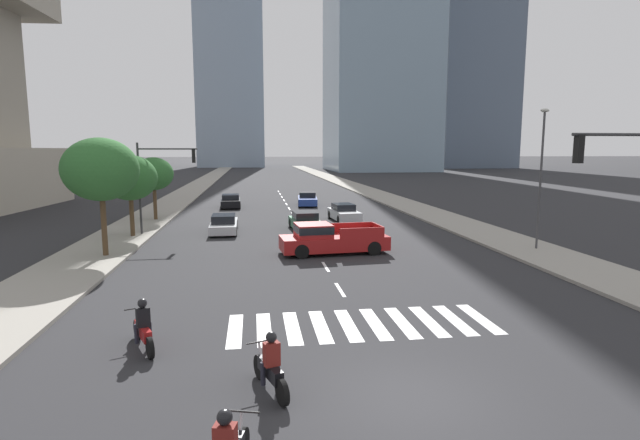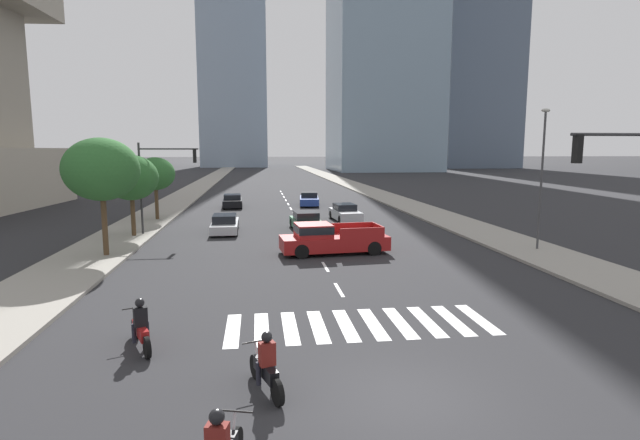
{
  "view_description": "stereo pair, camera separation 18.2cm",
  "coord_description": "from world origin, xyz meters",
  "px_view_note": "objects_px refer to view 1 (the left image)",
  "views": [
    {
      "loc": [
        -3.4,
        -10.08,
        5.6
      ],
      "look_at": [
        0.0,
        14.84,
        2.0
      ],
      "focal_mm": 27.56,
      "sensor_mm": 36.0,
      "label": 1
    },
    {
      "loc": [
        -3.22,
        -10.11,
        5.6
      ],
      "look_at": [
        0.0,
        14.84,
        2.0
      ],
      "focal_mm": 27.56,
      "sensor_mm": 36.0,
      "label": 2
    }
  ],
  "objects_px": {
    "sedan_black_1": "(231,201)",
    "sedan_blue_4": "(307,199)",
    "sedan_silver_3": "(224,224)",
    "street_tree_nearest": "(100,170)",
    "pickup_truck": "(329,239)",
    "sedan_silver_2": "(344,213)",
    "traffic_signal_far": "(161,172)",
    "street_tree_third": "(154,174)",
    "motorcycle_lead": "(270,368)",
    "motorcycle_trailing": "(143,329)",
    "street_lamp_east": "(541,169)",
    "street_tree_second": "(130,178)",
    "sedan_green_0": "(305,222)"
  },
  "relations": [
    {
      "from": "sedan_green_0",
      "to": "sedan_silver_3",
      "type": "height_order",
      "value": "sedan_green_0"
    },
    {
      "from": "pickup_truck",
      "to": "sedan_silver_3",
      "type": "xyz_separation_m",
      "value": [
        -6.05,
        7.78,
        -0.24
      ]
    },
    {
      "from": "sedan_green_0",
      "to": "sedan_silver_3",
      "type": "distance_m",
      "value": 5.62
    },
    {
      "from": "motorcycle_trailing",
      "to": "sedan_silver_3",
      "type": "height_order",
      "value": "motorcycle_trailing"
    },
    {
      "from": "sedan_silver_3",
      "to": "street_tree_nearest",
      "type": "height_order",
      "value": "street_tree_nearest"
    },
    {
      "from": "pickup_truck",
      "to": "sedan_silver_2",
      "type": "xyz_separation_m",
      "value": [
        3.11,
        12.24,
        -0.2
      ]
    },
    {
      "from": "sedan_black_1",
      "to": "motorcycle_trailing",
      "type": "bearing_deg",
      "value": 176.22
    },
    {
      "from": "motorcycle_trailing",
      "to": "street_lamp_east",
      "type": "xyz_separation_m",
      "value": [
        18.78,
        11.18,
        3.99
      ]
    },
    {
      "from": "motorcycle_trailing",
      "to": "sedan_black_1",
      "type": "bearing_deg",
      "value": -25.34
    },
    {
      "from": "street_lamp_east",
      "to": "pickup_truck",
      "type": "bearing_deg",
      "value": 175.66
    },
    {
      "from": "motorcycle_lead",
      "to": "motorcycle_trailing",
      "type": "height_order",
      "value": "same"
    },
    {
      "from": "motorcycle_lead",
      "to": "street_tree_nearest",
      "type": "height_order",
      "value": "street_tree_nearest"
    },
    {
      "from": "sedan_green_0",
      "to": "street_tree_third",
      "type": "relative_size",
      "value": 0.93
    },
    {
      "from": "sedan_blue_4",
      "to": "street_tree_third",
      "type": "relative_size",
      "value": 1.01
    },
    {
      "from": "traffic_signal_far",
      "to": "street_tree_second",
      "type": "xyz_separation_m",
      "value": [
        -1.77,
        -0.69,
        -0.32
      ]
    },
    {
      "from": "sedan_silver_2",
      "to": "street_tree_third",
      "type": "distance_m",
      "value": 15.27
    },
    {
      "from": "sedan_green_0",
      "to": "sedan_silver_2",
      "type": "relative_size",
      "value": 1.01
    },
    {
      "from": "motorcycle_trailing",
      "to": "street_tree_third",
      "type": "xyz_separation_m",
      "value": [
        -4.55,
        26.11,
        3.15
      ]
    },
    {
      "from": "motorcycle_trailing",
      "to": "sedan_blue_4",
      "type": "bearing_deg",
      "value": -37.38
    },
    {
      "from": "sedan_blue_4",
      "to": "traffic_signal_far",
      "type": "height_order",
      "value": "traffic_signal_far"
    },
    {
      "from": "motorcycle_trailing",
      "to": "street_tree_third",
      "type": "bearing_deg",
      "value": -13.9
    },
    {
      "from": "sedan_silver_2",
      "to": "traffic_signal_far",
      "type": "height_order",
      "value": "traffic_signal_far"
    },
    {
      "from": "sedan_silver_3",
      "to": "street_lamp_east",
      "type": "distance_m",
      "value": 20.06
    },
    {
      "from": "sedan_black_1",
      "to": "sedan_silver_2",
      "type": "height_order",
      "value": "sedan_silver_2"
    },
    {
      "from": "motorcycle_lead",
      "to": "street_tree_second",
      "type": "bearing_deg",
      "value": 1.42
    },
    {
      "from": "pickup_truck",
      "to": "street_tree_third",
      "type": "distance_m",
      "value": 18.54
    },
    {
      "from": "sedan_black_1",
      "to": "sedan_blue_4",
      "type": "distance_m",
      "value": 7.72
    },
    {
      "from": "motorcycle_lead",
      "to": "motorcycle_trailing",
      "type": "relative_size",
      "value": 0.95
    },
    {
      "from": "sedan_black_1",
      "to": "sedan_silver_3",
      "type": "xyz_separation_m",
      "value": [
        0.19,
        -14.91,
        -0.03
      ]
    },
    {
      "from": "sedan_silver_3",
      "to": "sedan_silver_2",
      "type": "bearing_deg",
      "value": -64.65
    },
    {
      "from": "sedan_black_1",
      "to": "traffic_signal_far",
      "type": "xyz_separation_m",
      "value": [
        -3.73,
        -15.55,
        3.56
      ]
    },
    {
      "from": "street_tree_third",
      "to": "sedan_silver_2",
      "type": "bearing_deg",
      "value": -6.94
    },
    {
      "from": "motorcycle_lead",
      "to": "sedan_silver_3",
      "type": "xyz_separation_m",
      "value": [
        -2.35,
        22.84,
        -0.01
      ]
    },
    {
      "from": "motorcycle_trailing",
      "to": "traffic_signal_far",
      "type": "relative_size",
      "value": 0.35
    },
    {
      "from": "motorcycle_lead",
      "to": "pickup_truck",
      "type": "height_order",
      "value": "pickup_truck"
    },
    {
      "from": "motorcycle_trailing",
      "to": "street_tree_second",
      "type": "height_order",
      "value": "street_tree_second"
    },
    {
      "from": "sedan_silver_3",
      "to": "traffic_signal_far",
      "type": "distance_m",
      "value": 5.36
    },
    {
      "from": "motorcycle_trailing",
      "to": "sedan_green_0",
      "type": "bearing_deg",
      "value": -42.45
    },
    {
      "from": "motorcycle_trailing",
      "to": "pickup_truck",
      "type": "distance_m",
      "value": 14.04
    },
    {
      "from": "motorcycle_trailing",
      "to": "sedan_silver_3",
      "type": "distance_m",
      "value": 19.87
    },
    {
      "from": "sedan_silver_3",
      "to": "street_lamp_east",
      "type": "xyz_separation_m",
      "value": [
        17.64,
        -8.66,
        4.0
      ]
    },
    {
      "from": "pickup_truck",
      "to": "street_lamp_east",
      "type": "bearing_deg",
      "value": 170.72
    },
    {
      "from": "motorcycle_lead",
      "to": "street_tree_third",
      "type": "height_order",
      "value": "street_tree_third"
    },
    {
      "from": "sedan_black_1",
      "to": "traffic_signal_far",
      "type": "distance_m",
      "value": 16.38
    },
    {
      "from": "pickup_truck",
      "to": "traffic_signal_far",
      "type": "height_order",
      "value": "traffic_signal_far"
    },
    {
      "from": "sedan_silver_2",
      "to": "street_lamp_east",
      "type": "height_order",
      "value": "street_lamp_east"
    },
    {
      "from": "street_tree_nearest",
      "to": "street_tree_second",
      "type": "relative_size",
      "value": 1.18
    },
    {
      "from": "sedan_black_1",
      "to": "sedan_blue_4",
      "type": "bearing_deg",
      "value": -85.67
    },
    {
      "from": "motorcycle_lead",
      "to": "street_lamp_east",
      "type": "distance_m",
      "value": 21.24
    },
    {
      "from": "sedan_blue_4",
      "to": "traffic_signal_far",
      "type": "xyz_separation_m",
      "value": [
        -11.4,
        -16.43,
        3.55
      ]
    }
  ]
}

